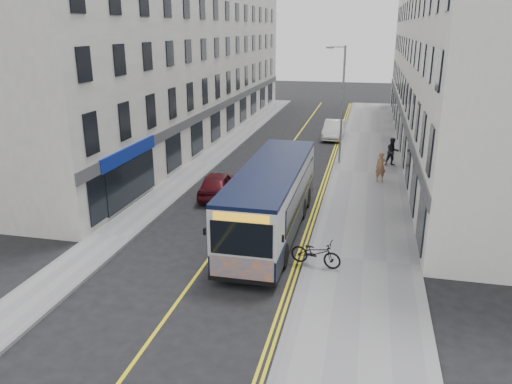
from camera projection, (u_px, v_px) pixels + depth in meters
The scene contains 17 objects.
ground at pixel (224, 237), 22.78m from camera, with size 140.00×140.00×0.00m, color black.
pavement_east at pixel (368, 173), 32.55m from camera, with size 4.50×64.00×0.12m, color gray.
pavement_west at pixel (204, 163), 34.92m from camera, with size 2.00×64.00×0.12m, color gray.
kerb_east at pixel (333, 171), 33.02m from camera, with size 0.18×64.00×0.13m, color slate.
kerb_west at pixel (218, 164), 34.71m from camera, with size 0.18×64.00×0.13m, color slate.
road_centre_line at pixel (274, 168), 33.88m from camera, with size 0.12×64.00×0.01m, color yellow.
road_dbl_yellow_inner at pixel (326, 171), 33.13m from camera, with size 0.10×64.00×0.01m, color yellow.
road_dbl_yellow_outer at pixel (329, 172), 33.09m from camera, with size 0.10×64.00×0.01m, color yellow.
terrace_east at pixel (446, 64), 37.74m from camera, with size 6.00×46.00×13.00m, color white.
terrace_west at pixel (190, 60), 42.08m from camera, with size 6.00×46.00×13.00m, color silver.
streetlamp at pixel (341, 101), 33.48m from camera, with size 1.32×0.18×8.00m.
city_bus at pixel (272, 197), 22.67m from camera, with size 2.59×11.09×3.22m.
bicycle at pixel (316, 253), 19.64m from camera, with size 0.72×2.07×1.09m, color black.
pedestrian_near at pixel (381, 167), 30.37m from camera, with size 0.66×0.43×1.80m, color #976944.
pedestrian_far at pixel (392, 152), 33.85m from camera, with size 0.92×0.72×1.90m, color black.
car_white at pixel (334, 130), 42.79m from camera, with size 1.62×4.65×1.53m, color silver.
car_maroon at pixel (218, 184), 28.08m from camera, with size 1.67×4.16×1.42m, color #470B13.
Camera 1 is at (6.09, -20.13, 9.10)m, focal length 35.00 mm.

